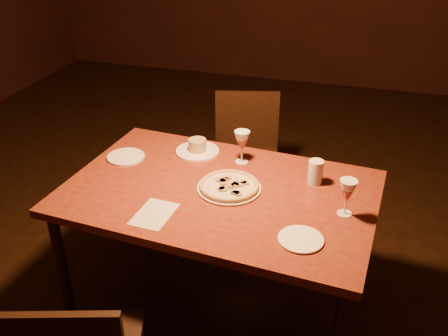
# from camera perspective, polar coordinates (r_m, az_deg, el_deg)

# --- Properties ---
(floor) EXTENTS (7.00, 7.00, 0.00)m
(floor) POSITION_cam_1_polar(r_m,az_deg,el_deg) (3.04, -1.37, -11.83)
(floor) COLOR black
(floor) RESTS_ON ground
(dining_table) EXTENTS (1.50, 1.04, 0.77)m
(dining_table) POSITION_cam_1_polar(r_m,az_deg,el_deg) (2.37, -0.52, -3.85)
(dining_table) COLOR brown
(dining_table) RESTS_ON floor
(chair_far) EXTENTS (0.50, 0.50, 0.86)m
(chair_far) POSITION_cam_1_polar(r_m,az_deg,el_deg) (3.27, 2.58, 1.76)
(chair_far) COLOR black
(chair_far) RESTS_ON floor
(pizza_plate) EXTENTS (0.30, 0.30, 0.03)m
(pizza_plate) POSITION_cam_1_polar(r_m,az_deg,el_deg) (2.33, 0.59, -2.07)
(pizza_plate) COLOR white
(pizza_plate) RESTS_ON dining_table
(ramekin_saucer) EXTENTS (0.23, 0.23, 0.07)m
(ramekin_saucer) POSITION_cam_1_polar(r_m,az_deg,el_deg) (2.66, -3.06, 2.29)
(ramekin_saucer) COLOR white
(ramekin_saucer) RESTS_ON dining_table
(wine_glass_far) EXTENTS (0.08, 0.08, 0.17)m
(wine_glass_far) POSITION_cam_1_polar(r_m,az_deg,el_deg) (2.53, 2.06, 2.42)
(wine_glass_far) COLOR #A34944
(wine_glass_far) RESTS_ON dining_table
(wine_glass_right) EXTENTS (0.08, 0.08, 0.17)m
(wine_glass_right) POSITION_cam_1_polar(r_m,az_deg,el_deg) (2.19, 13.84, -3.29)
(wine_glass_right) COLOR #A34944
(wine_glass_right) RESTS_ON dining_table
(water_tumbler) EXTENTS (0.07, 0.07, 0.12)m
(water_tumbler) POSITION_cam_1_polar(r_m,az_deg,el_deg) (2.40, 10.42, -0.44)
(water_tumbler) COLOR silver
(water_tumbler) RESTS_ON dining_table
(side_plate_left) EXTENTS (0.19, 0.19, 0.01)m
(side_plate_left) POSITION_cam_1_polar(r_m,az_deg,el_deg) (2.66, -11.16, 1.28)
(side_plate_left) COLOR white
(side_plate_left) RESTS_ON dining_table
(side_plate_near) EXTENTS (0.18, 0.18, 0.01)m
(side_plate_near) POSITION_cam_1_polar(r_m,az_deg,el_deg) (2.04, 8.77, -8.06)
(side_plate_near) COLOR white
(side_plate_near) RESTS_ON dining_table
(menu_card) EXTENTS (0.16, 0.23, 0.00)m
(menu_card) POSITION_cam_1_polar(r_m,az_deg,el_deg) (2.19, -7.97, -5.22)
(menu_card) COLOR beige
(menu_card) RESTS_ON dining_table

